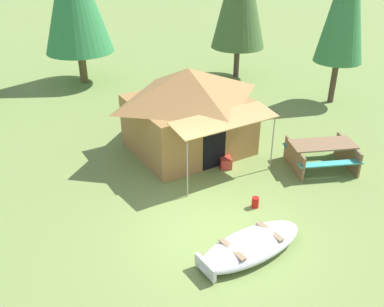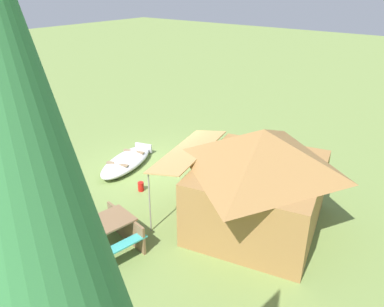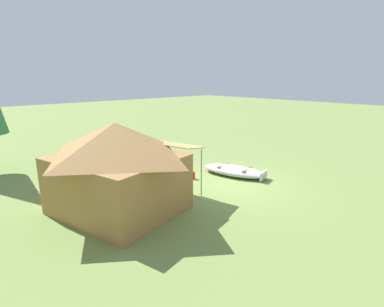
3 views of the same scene
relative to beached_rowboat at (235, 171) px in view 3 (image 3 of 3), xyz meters
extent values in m
plane|color=olive|center=(-0.39, 0.98, -0.20)|extent=(80.00, 80.00, 0.00)
ellipsoid|color=silver|center=(0.01, 0.00, -0.01)|extent=(2.84, 1.72, 0.39)
ellipsoid|color=#454547|center=(0.01, 0.00, 0.02)|extent=(2.60, 1.54, 0.14)
cube|color=#8A6F50|center=(0.52, 0.15, 0.15)|extent=(0.35, 0.79, 0.04)
cube|color=#8A6F50|center=(-0.50, -0.14, 0.15)|extent=(0.35, 0.79, 0.04)
cube|color=silver|center=(-1.16, -0.33, 0.01)|extent=(0.26, 0.65, 0.30)
cube|color=#A1733E|center=(0.21, 5.12, 0.64)|extent=(3.93, 3.58, 1.70)
pyramid|color=#A1733E|center=(0.21, 5.12, 1.97)|extent=(4.24, 3.87, 0.96)
cube|color=black|center=(0.54, 3.69, 0.51)|extent=(0.75, 0.20, 1.36)
cube|color=tan|center=(0.64, 3.23, 1.54)|extent=(3.16, 1.60, 0.16)
cylinder|color=gray|center=(2.11, 3.16, 0.60)|extent=(0.04, 0.04, 1.61)
cylinder|color=gray|center=(-0.64, 2.53, 0.60)|extent=(0.04, 0.04, 1.61)
cube|color=olive|center=(3.56, 2.79, 0.56)|extent=(1.97, 1.13, 0.04)
cube|color=#3DACA6|center=(3.66, 3.42, 0.27)|extent=(1.87, 0.57, 0.04)
cube|color=#3DACA6|center=(3.45, 2.17, 0.27)|extent=(1.87, 0.57, 0.04)
cube|color=olive|center=(4.37, 2.65, 0.17)|extent=(0.32, 1.52, 0.74)
cube|color=olive|center=(2.74, 2.93, 0.17)|extent=(0.32, 1.52, 0.74)
cube|color=#BC362C|center=(0.91, 3.75, -0.05)|extent=(0.44, 0.63, 0.32)
cylinder|color=red|center=(0.85, 1.53, -0.06)|extent=(0.26, 0.26, 0.28)
camera|label=1|loc=(-3.41, -6.36, 6.08)|focal=39.44mm
camera|label=2|loc=(7.66, 8.80, 5.62)|focal=35.10mm
camera|label=3|loc=(-7.42, 9.20, 3.70)|focal=28.21mm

